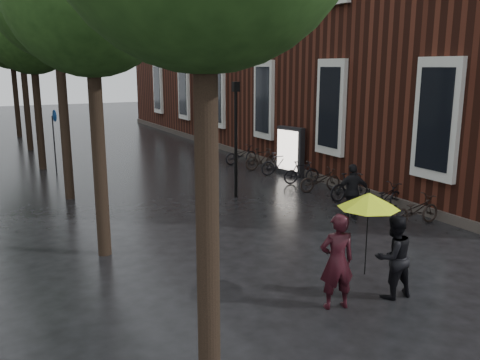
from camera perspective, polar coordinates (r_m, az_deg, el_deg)
ground at (r=9.49m, az=23.12°, el=-16.97°), size 120.00×120.00×0.00m
brick_building at (r=29.90m, az=7.43°, el=15.38°), size 10.20×33.20×12.00m
street_trees at (r=21.16m, az=-21.43°, el=16.74°), size 4.33×34.03×8.91m
person_burgundy at (r=9.85m, az=10.82°, el=-8.96°), size 0.77×0.61×1.88m
person_black at (r=10.60m, az=16.83°, el=-8.25°), size 0.88×0.71×1.69m
lime_umbrella at (r=9.84m, az=14.26°, el=-2.24°), size 1.17×1.17×1.71m
pedestrian_walking at (r=15.58m, az=12.52°, el=-1.31°), size 1.08×0.73×1.70m
parked_bicycles at (r=19.53m, az=8.01°, el=0.51°), size 2.10×11.40×0.99m
ad_lightbox at (r=21.55m, az=5.66°, el=3.26°), size 0.31×1.36×2.05m
lamp_post at (r=17.52m, az=-0.47°, el=5.81°), size 0.21×0.21×4.02m
cycle_sign at (r=23.01m, az=-20.11°, el=5.10°), size 0.14×0.50×2.73m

